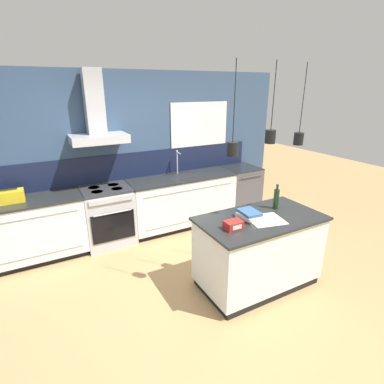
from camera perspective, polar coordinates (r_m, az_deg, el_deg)
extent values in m
plane|color=tan|center=(3.85, -0.20, -18.23)|extent=(16.00, 16.00, 0.00)
cube|color=#354C6B|center=(5.04, -11.31, 7.03)|extent=(5.60, 0.06, 2.60)
cube|color=#141C38|center=(5.04, -11.04, 5.01)|extent=(4.42, 0.02, 0.43)
cube|color=white|center=(5.44, 1.48, 11.72)|extent=(1.12, 0.01, 0.96)
cube|color=black|center=(5.44, 1.44, 11.73)|extent=(1.04, 0.01, 0.88)
cube|color=#B5B5BA|center=(4.60, -17.27, 9.68)|extent=(0.80, 0.46, 0.12)
cube|color=#B5B5BA|center=(4.63, -18.17, 16.03)|extent=(0.26, 0.20, 0.90)
cylinder|color=black|center=(2.98, 8.10, 16.64)|extent=(0.01, 0.01, 0.76)
cylinder|color=black|center=(3.04, 7.70, 8.11)|extent=(0.11, 0.11, 0.14)
sphere|color=#F9D18C|center=(3.04, 7.70, 8.11)|extent=(0.06, 0.06, 0.06)
cylinder|color=black|center=(3.25, 15.32, 17.22)|extent=(0.01, 0.01, 0.67)
cylinder|color=black|center=(3.29, 14.68, 10.17)|extent=(0.11, 0.11, 0.14)
sphere|color=#F9D18C|center=(3.29, 14.68, 10.17)|extent=(0.06, 0.06, 0.06)
cylinder|color=black|center=(3.66, 20.44, 16.33)|extent=(0.01, 0.01, 0.74)
cylinder|color=black|center=(3.71, 19.63, 9.53)|extent=(0.11, 0.11, 0.14)
sphere|color=#F9D18C|center=(3.71, 19.63, 9.53)|extent=(0.06, 0.06, 0.06)
cube|color=black|center=(4.98, -27.74, -10.64)|extent=(1.39, 0.56, 0.09)
cube|color=white|center=(4.76, -28.56, -6.18)|extent=(1.43, 0.62, 0.79)
cube|color=gray|center=(4.37, -29.04, -4.55)|extent=(1.26, 0.01, 0.01)
cube|color=gray|center=(4.60, -27.91, -10.84)|extent=(1.26, 0.01, 0.01)
cube|color=#232626|center=(4.62, -29.37, -1.57)|extent=(1.46, 0.64, 0.03)
cube|color=black|center=(5.43, -1.96, -5.70)|extent=(1.79, 0.56, 0.09)
cube|color=white|center=(5.23, -1.86, -1.46)|extent=(1.85, 0.62, 0.79)
cube|color=gray|center=(4.88, -0.24, 0.40)|extent=(1.62, 0.01, 0.01)
cube|color=gray|center=(5.08, -0.23, -5.47)|extent=(1.62, 0.01, 0.01)
cube|color=#232626|center=(5.10, -1.91, 2.85)|extent=(1.87, 0.64, 0.03)
cube|color=#262628|center=(5.14, -2.17, 3.10)|extent=(0.48, 0.34, 0.01)
cylinder|color=#B5B5BA|center=(5.20, -2.83, 5.61)|extent=(0.02, 0.02, 0.40)
sphere|color=#B5B5BA|center=(5.15, -2.87, 7.77)|extent=(0.03, 0.03, 0.03)
cylinder|color=#B5B5BA|center=(5.11, -2.57, 7.43)|extent=(0.02, 0.12, 0.02)
cube|color=#B5B5BA|center=(4.86, -15.66, -4.56)|extent=(0.73, 0.62, 0.87)
cube|color=black|center=(4.59, -14.68, -6.42)|extent=(0.63, 0.02, 0.44)
cylinder|color=#B5B5BA|center=(4.48, -14.86, -3.88)|extent=(0.55, 0.02, 0.02)
cube|color=#B5B5BA|center=(4.42, -15.13, -1.53)|extent=(0.63, 0.02, 0.07)
cube|color=#2D2D30|center=(4.70, -16.16, 0.51)|extent=(0.73, 0.60, 0.04)
cylinder|color=black|center=(4.77, -18.18, 0.81)|extent=(0.17, 0.17, 0.00)
cylinder|color=black|center=(4.82, -14.79, 1.36)|extent=(0.17, 0.17, 0.00)
cylinder|color=black|center=(4.56, -17.65, 0.05)|extent=(0.17, 0.17, 0.00)
cylinder|color=black|center=(4.62, -14.12, 0.63)|extent=(0.17, 0.17, 0.00)
cube|color=#4C4C51|center=(5.87, 9.05, 0.27)|extent=(0.63, 0.62, 0.89)
cube|color=black|center=(5.74, 9.29, 4.56)|extent=(0.63, 0.62, 0.02)
cylinder|color=#4C4C51|center=(5.51, 11.34, 2.95)|extent=(0.48, 0.02, 0.02)
cube|color=black|center=(4.03, 12.05, -16.05)|extent=(1.38, 0.74, 0.09)
cube|color=white|center=(3.79, 12.52, -10.61)|extent=(1.44, 0.77, 0.79)
cube|color=#232626|center=(3.60, 13.00, -4.96)|extent=(1.49, 0.82, 0.03)
cylinder|color=#193319|center=(3.86, 15.74, -1.31)|extent=(0.07, 0.07, 0.25)
cylinder|color=#193319|center=(3.81, 15.95, 0.84)|extent=(0.03, 0.03, 0.06)
cylinder|color=#262628|center=(3.80, 16.00, 1.29)|extent=(0.03, 0.03, 0.01)
cube|color=silver|center=(3.53, 10.68, -4.78)|extent=(0.21, 0.29, 0.03)
cube|color=beige|center=(3.52, 11.05, -4.35)|extent=(0.24, 0.26, 0.03)
cube|color=#335684|center=(3.51, 10.86, -3.81)|extent=(0.21, 0.27, 0.03)
cube|color=red|center=(3.25, 7.87, -6.24)|extent=(0.19, 0.13, 0.09)
cube|color=white|center=(3.20, 8.60, -6.71)|extent=(0.11, 0.01, 0.05)
cube|color=silver|center=(3.54, 13.93, -5.17)|extent=(0.45, 0.42, 0.01)
cube|color=gold|center=(4.60, -31.38, -0.75)|extent=(0.34, 0.18, 0.16)
cylinder|color=black|center=(4.57, -31.60, 0.42)|extent=(0.20, 0.02, 0.02)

